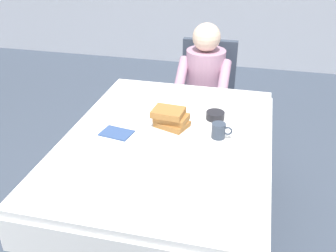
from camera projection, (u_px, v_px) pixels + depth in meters
ground_plane at (167, 237)px, 2.48m from camera, size 14.00×14.00×0.00m
dining_table_main at (167, 151)px, 2.17m from camera, size 1.12×1.52×0.74m
chair_diner at (206, 91)px, 3.22m from camera, size 0.44×0.45×0.93m
diner_person at (204, 82)px, 3.02m from camera, size 0.40×0.43×1.12m
plate_breakfast at (170, 127)px, 2.21m from camera, size 0.28×0.28×0.02m
breakfast_stack at (171, 118)px, 2.18m from camera, size 0.22×0.18×0.10m
cup_coffee at (219, 131)px, 2.10m from camera, size 0.11×0.08×0.08m
bowl_butter at (215, 115)px, 2.30m from camera, size 0.11×0.11×0.04m
syrup_pitcher at (135, 105)px, 2.39m from camera, size 0.08×0.08×0.07m
fork_left_of_plate at (137, 125)px, 2.24m from camera, size 0.02×0.18×0.00m
knife_right_of_plate at (203, 133)px, 2.16m from camera, size 0.02×0.20×0.00m
spoon_near_edge at (147, 155)px, 1.96m from camera, size 0.15×0.03×0.00m
napkin_folded at (117, 133)px, 2.15m from camera, size 0.19×0.15×0.01m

